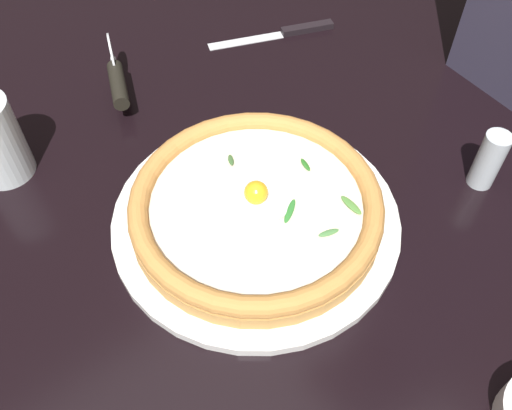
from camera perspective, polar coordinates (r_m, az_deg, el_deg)
ground_plane at (r=0.64m, az=-0.70°, el=-6.20°), size 2.40×2.40×0.03m
pizza_plate at (r=0.65m, az=0.00°, el=-1.43°), size 0.34×0.34×0.01m
pizza at (r=0.63m, az=0.01°, el=-0.06°), size 0.29×0.29×0.05m
pizza_cutter at (r=0.82m, az=-14.31°, el=12.78°), size 0.14×0.07×0.07m
table_knife at (r=0.94m, az=3.56°, el=17.57°), size 0.10×0.20×0.01m
pepper_shaker at (r=0.73m, az=23.07°, el=4.32°), size 0.03×0.03×0.08m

